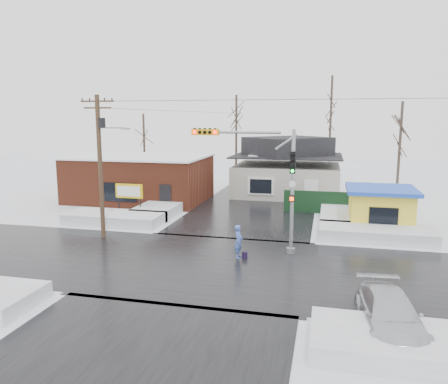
% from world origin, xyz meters
% --- Properties ---
extents(ground, '(120.00, 120.00, 0.00)m').
position_xyz_m(ground, '(0.00, 0.00, 0.00)').
color(ground, white).
rests_on(ground, ground).
extents(road_ns, '(10.00, 120.00, 0.02)m').
position_xyz_m(road_ns, '(0.00, 0.00, 0.01)').
color(road_ns, black).
rests_on(road_ns, ground).
extents(road_ew, '(120.00, 10.00, 0.02)m').
position_xyz_m(road_ew, '(0.00, 0.00, 0.01)').
color(road_ew, black).
rests_on(road_ew, ground).
extents(snowbank_nw, '(7.00, 3.00, 0.80)m').
position_xyz_m(snowbank_nw, '(-9.00, 7.00, 0.40)').
color(snowbank_nw, white).
rests_on(snowbank_nw, ground).
extents(snowbank_ne, '(7.00, 3.00, 0.80)m').
position_xyz_m(snowbank_ne, '(9.00, 7.00, 0.40)').
color(snowbank_ne, white).
rests_on(snowbank_ne, ground).
extents(snowbank_se, '(7.00, 3.00, 0.70)m').
position_xyz_m(snowbank_se, '(9.00, -7.00, 0.35)').
color(snowbank_se, white).
rests_on(snowbank_se, ground).
extents(snowbank_nside_w, '(3.00, 8.00, 0.80)m').
position_xyz_m(snowbank_nside_w, '(-7.00, 12.00, 0.40)').
color(snowbank_nside_w, white).
rests_on(snowbank_nside_w, ground).
extents(snowbank_nside_e, '(3.00, 8.00, 0.80)m').
position_xyz_m(snowbank_nside_e, '(7.00, 12.00, 0.40)').
color(snowbank_nside_e, white).
rests_on(snowbank_nside_e, ground).
extents(traffic_signal, '(6.05, 0.68, 7.00)m').
position_xyz_m(traffic_signal, '(2.43, 2.97, 4.54)').
color(traffic_signal, gray).
rests_on(traffic_signal, ground).
extents(utility_pole, '(3.15, 0.44, 9.00)m').
position_xyz_m(utility_pole, '(-7.93, 3.50, 5.11)').
color(utility_pole, '#382619').
rests_on(utility_pole, ground).
extents(brick_building, '(12.20, 8.20, 4.12)m').
position_xyz_m(brick_building, '(-11.00, 15.99, 2.08)').
color(brick_building, brown).
rests_on(brick_building, ground).
extents(marquee_sign, '(2.20, 0.21, 2.55)m').
position_xyz_m(marquee_sign, '(-9.00, 9.49, 1.92)').
color(marquee_sign, black).
rests_on(marquee_sign, ground).
extents(house, '(10.40, 8.40, 5.76)m').
position_xyz_m(house, '(2.00, 22.00, 2.62)').
color(house, beige).
rests_on(house, ground).
extents(kiosk, '(4.60, 4.60, 2.88)m').
position_xyz_m(kiosk, '(9.50, 9.99, 1.46)').
color(kiosk, yellow).
rests_on(kiosk, ground).
extents(fence, '(8.00, 0.12, 1.80)m').
position_xyz_m(fence, '(6.50, 14.00, 0.90)').
color(fence, black).
rests_on(fence, ground).
extents(tree_far_left, '(3.00, 3.00, 10.00)m').
position_xyz_m(tree_far_left, '(-4.00, 26.00, 7.95)').
color(tree_far_left, '#332821').
rests_on(tree_far_left, ground).
extents(tree_far_mid, '(3.00, 3.00, 12.00)m').
position_xyz_m(tree_far_mid, '(6.00, 28.00, 9.54)').
color(tree_far_mid, '#332821').
rests_on(tree_far_mid, ground).
extents(tree_far_right, '(3.00, 3.00, 9.00)m').
position_xyz_m(tree_far_right, '(12.00, 20.00, 7.16)').
color(tree_far_right, '#332821').
rests_on(tree_far_right, ground).
extents(tree_far_west, '(3.00, 3.00, 8.00)m').
position_xyz_m(tree_far_west, '(-14.00, 24.00, 6.36)').
color(tree_far_west, '#332821').
rests_on(tree_far_west, ground).
extents(pedestrian, '(0.48, 0.69, 1.83)m').
position_xyz_m(pedestrian, '(1.27, 1.50, 0.91)').
color(pedestrian, '#4767C7').
rests_on(pedestrian, ground).
extents(car, '(2.43, 4.98, 1.40)m').
position_xyz_m(car, '(8.22, -5.59, 0.70)').
color(car, silver).
rests_on(car, ground).
extents(shopping_bag, '(0.29, 0.14, 0.35)m').
position_xyz_m(shopping_bag, '(1.63, 1.41, 0.17)').
color(shopping_bag, black).
rests_on(shopping_bag, ground).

